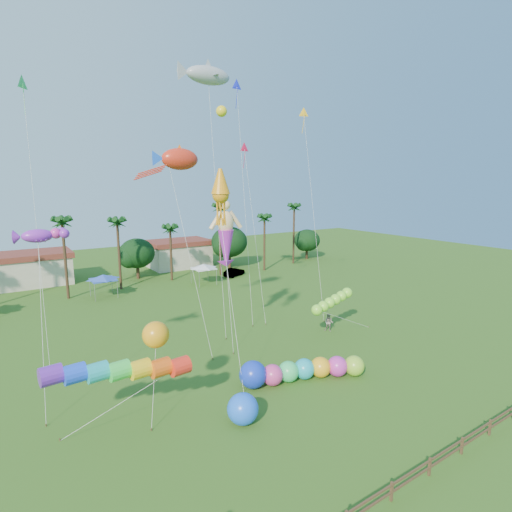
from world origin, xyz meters
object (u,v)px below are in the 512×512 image
spectator_b (329,323)px  caterpillar_inflatable (298,370)px  blue_ball (243,409)px  car_b (234,272)px

spectator_b → caterpillar_inflatable: size_ratio=0.19×
blue_ball → caterpillar_inflatable: bearing=19.9°
car_b → spectator_b: (-4.43, -26.28, 0.23)m
car_b → blue_ball: bearing=126.0°
car_b → spectator_b: spectator_b is taller
blue_ball → car_b: bearing=60.2°
car_b → spectator_b: size_ratio=2.26×
car_b → blue_ball: (-19.95, -34.87, 0.31)m
spectator_b → caterpillar_inflatable: caterpillar_inflatable is taller
caterpillar_inflatable → spectator_b: bearing=53.6°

